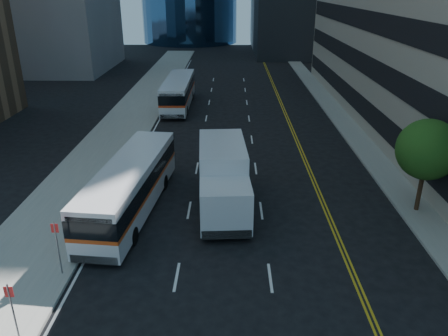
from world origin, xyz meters
name	(u,v)px	position (x,y,z in m)	size (l,w,h in m)	color
ground	(261,310)	(0.00, 0.00, 0.00)	(160.00, 160.00, 0.00)	black
sidewalk_west	(129,120)	(-10.50, 25.00, 0.07)	(5.00, 90.00, 0.15)	gray
sidewalk_east	(343,121)	(9.00, 25.00, 0.07)	(2.00, 90.00, 0.15)	gray
street_tree	(428,150)	(9.00, 8.00, 3.64)	(3.20, 3.20, 5.10)	#332114
bus_front	(131,186)	(-6.60, 7.87, 1.54)	(3.45, 11.11, 2.82)	silver
bus_rear	(178,92)	(-6.52, 30.24, 1.56)	(2.43, 11.05, 2.85)	silver
box_truck	(223,178)	(-1.61, 8.27, 1.84)	(2.96, 7.45, 3.50)	silver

